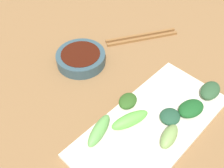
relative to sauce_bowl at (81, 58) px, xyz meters
name	(u,v)px	position (x,y,z in m)	size (l,w,h in m)	color
tabletop	(116,103)	(0.17, -0.03, -0.03)	(2.10, 2.10, 0.02)	brown
sauce_bowl	(81,58)	(0.00, 0.00, 0.00)	(0.14, 0.14, 0.03)	#304B57
serving_plate	(150,127)	(0.28, -0.04, -0.01)	(0.19, 0.39, 0.01)	silver
broccoli_leafy_0	(128,101)	(0.20, -0.03, 0.00)	(0.04, 0.05, 0.02)	#2B561E
broccoli_stalk_1	(169,136)	(0.33, -0.04, 0.01)	(0.03, 0.07, 0.03)	#78A057
broccoli_leafy_2	(191,108)	(0.32, 0.06, 0.01)	(0.05, 0.07, 0.02)	#175121
broccoli_stalk_3	(130,120)	(0.24, -0.07, 0.01)	(0.03, 0.09, 0.03)	#5DBA47
broccoli_leafy_4	(170,116)	(0.30, 0.01, 0.00)	(0.05, 0.05, 0.02)	#1F4933
broccoli_leafy_5	(210,90)	(0.33, 0.14, 0.01)	(0.04, 0.07, 0.02)	#2A5030
broccoli_stalk_6	(99,130)	(0.21, -0.13, 0.01)	(0.03, 0.09, 0.03)	#60A852
chopsticks	(142,37)	(0.05, 0.21, -0.01)	(0.14, 0.21, 0.01)	brown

